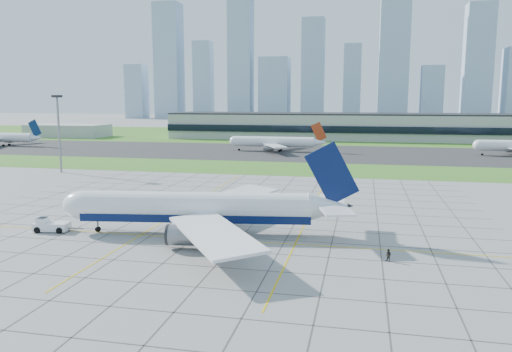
{
  "coord_description": "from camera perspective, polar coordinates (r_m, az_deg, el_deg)",
  "views": [
    {
      "loc": [
        28.65,
        -82.91,
        24.19
      ],
      "look_at": [
        5.16,
        26.24,
        7.0
      ],
      "focal_mm": 35.0,
      "sensor_mm": 36.0,
      "label": 1
    }
  ],
  "objects": [
    {
      "name": "airliner",
      "position": [
        90.82,
        -6.63,
        -3.73
      ],
      "size": [
        53.88,
        54.23,
        17.02
      ],
      "rotation": [
        0.0,
        0.0,
        0.14
      ],
      "color": "white",
      "rests_on": "ground"
    },
    {
      "name": "distant_jet_1",
      "position": [
        234.54,
        2.17,
        3.93
      ],
      "size": [
        43.64,
        42.66,
        14.08
      ],
      "color": "white",
      "rests_on": "ground"
    },
    {
      "name": "city_skyline",
      "position": [
        605.08,
        8.78,
        11.96
      ],
      "size": [
        523.0,
        32.4,
        160.0
      ],
      "color": "#98B0C7",
      "rests_on": "ground"
    },
    {
      "name": "asphalt_taxiway",
      "position": [
        230.97,
        4.96,
        2.72
      ],
      "size": [
        700.0,
        75.0,
        0.04
      ],
      "primitive_type": "cube",
      "color": "#383838",
      "rests_on": "ground"
    },
    {
      "name": "pushback_tug",
      "position": [
        100.19,
        -22.48,
        -5.23
      ],
      "size": [
        9.31,
        3.97,
        2.56
      ],
      "rotation": [
        0.0,
        0.0,
        0.14
      ],
      "color": "white",
      "rests_on": "ground"
    },
    {
      "name": "ground",
      "position": [
        91.0,
        -6.71,
        -6.72
      ],
      "size": [
        1400.0,
        1400.0,
        0.0
      ],
      "primitive_type": "plane",
      "color": "#999994",
      "rests_on": "ground"
    },
    {
      "name": "terminal",
      "position": [
        313.41,
        14.27,
        5.5
      ],
      "size": [
        260.0,
        43.0,
        15.8
      ],
      "color": "#B7B7B2",
      "rests_on": "ground"
    },
    {
      "name": "distant_jet_0",
      "position": [
        294.69,
        -27.07,
        3.96
      ],
      "size": [
        43.04,
        42.66,
        14.08
      ],
      "color": "white",
      "rests_on": "ground"
    },
    {
      "name": "grass_far",
      "position": [
        339.99,
        7.3,
        4.61
      ],
      "size": [
        700.0,
        145.0,
        0.04
      ],
      "primitive_type": "cube",
      "color": "#407722",
      "rests_on": "ground"
    },
    {
      "name": "grass_median",
      "position": [
        176.93,
        2.71,
        0.89
      ],
      "size": [
        700.0,
        35.0,
        0.04
      ],
      "primitive_type": "cube",
      "color": "#407722",
      "rests_on": "ground"
    },
    {
      "name": "crew_near",
      "position": [
        99.19,
        -20.88,
        -5.44
      ],
      "size": [
        0.61,
        0.73,
        1.72
      ],
      "primitive_type": "imported",
      "rotation": [
        0.0,
        0.0,
        1.19
      ],
      "color": "black",
      "rests_on": "ground"
    },
    {
      "name": "light_mast",
      "position": [
        177.97,
        -21.64,
        5.56
      ],
      "size": [
        2.5,
        2.5,
        25.6
      ],
      "color": "gray",
      "rests_on": "ground"
    },
    {
      "name": "service_block",
      "position": [
        348.99,
        -20.68,
        4.88
      ],
      "size": [
        50.0,
        25.0,
        8.0
      ],
      "primitive_type": "cube",
      "color": "#B7B7B2",
      "rests_on": "ground"
    },
    {
      "name": "crew_far",
      "position": [
        78.45,
        14.89,
        -8.77
      ],
      "size": [
        1.2,
        1.17,
        1.94
      ],
      "primitive_type": "imported",
      "rotation": [
        0.0,
        0.0,
        -0.69
      ],
      "color": "black",
      "rests_on": "ground"
    },
    {
      "name": "apron_markings",
      "position": [
        101.08,
        -4.45,
        -5.11
      ],
      "size": [
        120.0,
        130.0,
        0.03
      ],
      "color": "#474744",
      "rests_on": "ground"
    }
  ]
}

